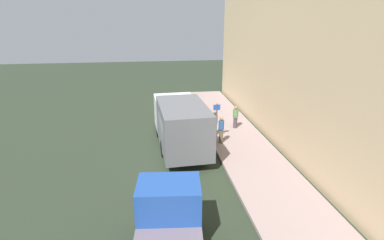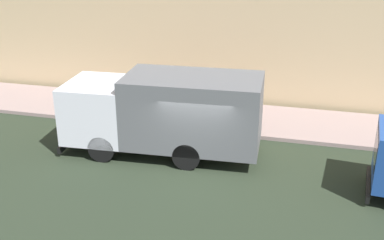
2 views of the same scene
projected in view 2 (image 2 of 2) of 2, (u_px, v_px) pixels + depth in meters
ground at (197, 168)px, 16.56m from camera, size 80.00×80.00×0.00m
sidewalk at (223, 117)px, 20.85m from camera, size 3.63×30.00×0.16m
large_utility_truck at (165, 111)px, 17.15m from camera, size 2.96×7.37×3.01m
pedestrian_walking at (153, 102)px, 19.86m from camera, size 0.52×0.52×1.65m
pedestrian_standing at (184, 103)px, 19.65m from camera, size 0.48×0.48×1.73m
pedestrian_third at (141, 88)px, 21.73m from camera, size 0.53×0.53×1.61m
traffic_cone_orange at (103, 111)px, 20.42m from camera, size 0.48×0.48×0.69m
street_sign_post at (169, 91)px, 19.43m from camera, size 0.44×0.08×2.41m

